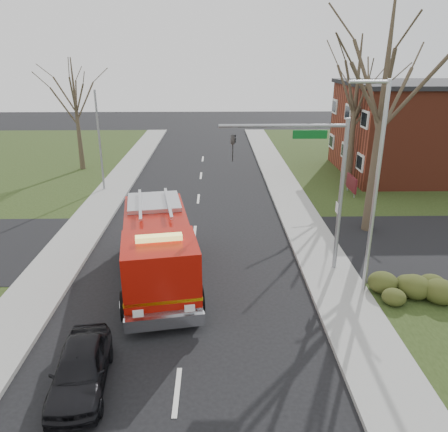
{
  "coord_description": "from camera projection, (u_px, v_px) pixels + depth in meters",
  "views": [
    {
      "loc": [
        1.15,
        -16.11,
        9.19
      ],
      "look_at": [
        1.56,
        3.25,
        2.0
      ],
      "focal_mm": 35.0,
      "sensor_mm": 36.0,
      "label": 1
    }
  ],
  "objects": [
    {
      "name": "ground",
      "position": [
        189.0,
        288.0,
        18.27
      ],
      "size": [
        120.0,
        120.0,
        0.0
      ],
      "primitive_type": "plane",
      "color": "black",
      "rests_on": "ground"
    },
    {
      "name": "bare_tree_far",
      "position": [
        356.0,
        96.0,
        30.29
      ],
      "size": [
        5.25,
        5.25,
        10.5
      ],
      "color": "#3E3224",
      "rests_on": "ground"
    },
    {
      "name": "fire_engine",
      "position": [
        158.0,
        251.0,
        18.24
      ],
      "size": [
        4.15,
        8.33,
        3.22
      ],
      "rotation": [
        0.0,
        0.0,
        0.17
      ],
      "color": "#9F1007",
      "rests_on": "ground"
    },
    {
      "name": "brick_building",
      "position": [
        442.0,
        129.0,
        34.24
      ],
      "size": [
        15.4,
        10.4,
        7.25
      ],
      "color": "maroon",
      "rests_on": "ground"
    },
    {
      "name": "hedge_corner",
      "position": [
        414.0,
        285.0,
        17.31
      ],
      "size": [
        2.8,
        2.0,
        0.9
      ],
      "primitive_type": "ellipsoid",
      "color": "#2F3613",
      "rests_on": "lawn_right"
    },
    {
      "name": "health_center_sign",
      "position": [
        352.0,
        183.0,
        29.89
      ],
      "size": [
        0.12,
        2.0,
        1.4
      ],
      "color": "#53131A",
      "rests_on": "ground"
    },
    {
      "name": "streetlight_pole",
      "position": [
        375.0,
        186.0,
        16.36
      ],
      "size": [
        1.48,
        0.16,
        8.4
      ],
      "color": "#B7BABF",
      "rests_on": "ground"
    },
    {
      "name": "utility_pole_far",
      "position": [
        100.0,
        142.0,
        30.04
      ],
      "size": [
        0.14,
        0.14,
        7.0
      ],
      "primitive_type": "cylinder",
      "color": "gray",
      "rests_on": "ground"
    },
    {
      "name": "traffic_signal_mast",
      "position": [
        313.0,
        169.0,
        18.14
      ],
      "size": [
        5.29,
        0.18,
        6.8
      ],
      "color": "gray",
      "rests_on": "ground"
    },
    {
      "name": "sidewalk_left",
      "position": [
        39.0,
        288.0,
        18.12
      ],
      "size": [
        2.4,
        80.0,
        0.15
      ],
      "primitive_type": "cube",
      "color": "gray",
      "rests_on": "ground"
    },
    {
      "name": "bare_tree_near",
      "position": [
        384.0,
        93.0,
        21.5
      ],
      "size": [
        6.0,
        6.0,
        12.0
      ],
      "color": "#3E3224",
      "rests_on": "ground"
    },
    {
      "name": "sidewalk_right",
      "position": [
        336.0,
        285.0,
        18.37
      ],
      "size": [
        2.4,
        80.0,
        0.15
      ],
      "primitive_type": "cube",
      "color": "gray",
      "rests_on": "ground"
    },
    {
      "name": "bare_tree_left",
      "position": [
        75.0,
        103.0,
        34.89
      ],
      "size": [
        4.5,
        4.5,
        9.0
      ],
      "color": "#3E3224",
      "rests_on": "ground"
    },
    {
      "name": "parked_car_maroon",
      "position": [
        81.0,
        368.0,
        12.65
      ],
      "size": [
        1.89,
        3.92,
        1.29
      ],
      "primitive_type": "imported",
      "rotation": [
        0.0,
        0.0,
        0.1
      ],
      "color": "black",
      "rests_on": "ground"
    }
  ]
}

